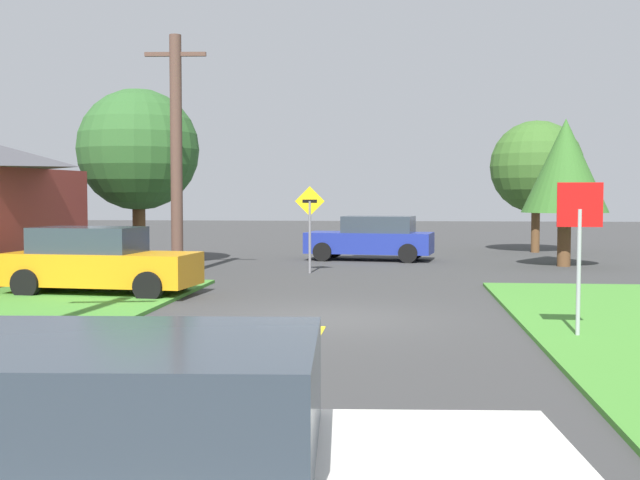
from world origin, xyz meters
name	(u,v)px	position (x,y,z in m)	size (l,w,h in m)	color
ground_plane	(326,318)	(0.00, 0.00, 0.00)	(120.00, 120.00, 0.00)	#383838
lane_stripe_center	(245,449)	(0.00, -8.00, 0.01)	(0.20, 14.00, 0.01)	yellow
stop_sign	(579,230)	(4.33, -1.87, 1.81)	(0.72, 0.07, 2.58)	#9EA0A8
car_approaching_junction	(372,238)	(0.38, 14.10, 0.81)	(4.79, 2.58, 1.62)	navy
parked_car_near_building	(99,262)	(-5.67, 3.02, 0.80)	(4.57, 2.26, 1.62)	orange
utility_pole_mid	(176,153)	(-5.15, 7.84, 3.61)	(1.80, 0.35, 7.05)	brown
direction_sign	(310,219)	(-1.32, 8.95, 1.65)	(0.91, 0.08, 2.65)	slate
oak_tree_left	(138,150)	(-7.43, 11.20, 3.91)	(4.10, 4.10, 5.97)	brown
pine_tree_center	(536,167)	(7.02, 18.79, 3.56)	(3.81, 3.81, 5.48)	brown
oak_tree_right	(565,167)	(6.87, 12.14, 3.33)	(2.84, 2.84, 4.93)	brown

